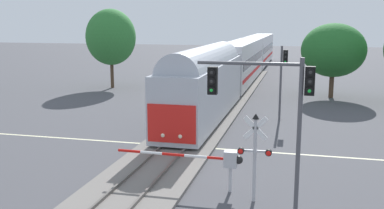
% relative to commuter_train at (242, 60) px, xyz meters
% --- Properties ---
extents(ground_plane, '(220.00, 220.00, 0.00)m').
position_rel_commuter_train_xyz_m(ground_plane, '(-0.00, -28.35, -2.73)').
color(ground_plane, '#47474C').
extents(road_centre_stripe, '(44.00, 0.20, 0.01)m').
position_rel_commuter_train_xyz_m(road_centre_stripe, '(-0.00, -28.35, -2.73)').
color(road_centre_stripe, beige).
rests_on(road_centre_stripe, ground).
extents(railway_track, '(4.40, 80.00, 0.32)m').
position_rel_commuter_train_xyz_m(railway_track, '(-0.00, -28.35, -2.63)').
color(railway_track, slate).
rests_on(railway_track, ground).
extents(commuter_train, '(3.04, 63.64, 5.16)m').
position_rel_commuter_train_xyz_m(commuter_train, '(0.00, 0.00, 0.00)').
color(commuter_train, '#B2B7C1').
rests_on(commuter_train, railway_track).
extents(crossing_gate_near, '(5.68, 0.40, 1.80)m').
position_rel_commuter_train_xyz_m(crossing_gate_near, '(3.42, -34.61, -1.34)').
color(crossing_gate_near, '#B7B7BC').
rests_on(crossing_gate_near, ground).
extents(crossing_signal_mast, '(1.36, 0.44, 3.66)m').
position_rel_commuter_train_xyz_m(crossing_signal_mast, '(5.12, -35.44, -0.49)').
color(crossing_signal_mast, '#B2B2B7').
rests_on(crossing_signal_mast, ground).
extents(traffic_signal_far_side, '(0.53, 0.38, 5.50)m').
position_rel_commuter_train_xyz_m(traffic_signal_far_side, '(5.53, -19.85, 0.95)').
color(traffic_signal_far_side, '#4C4C51').
rests_on(traffic_signal_far_side, ground).
extents(traffic_signal_near_right, '(4.13, 0.38, 6.01)m').
position_rel_commuter_train_xyz_m(traffic_signal_near_right, '(5.79, -36.94, 1.79)').
color(traffic_signal_near_right, '#4C4C51').
rests_on(traffic_signal_near_right, ground).
extents(pine_left_background, '(5.39, 5.39, 8.57)m').
position_rel_commuter_train_xyz_m(pine_left_background, '(-13.32, -7.77, 2.81)').
color(pine_left_background, '#4C3828').
rests_on(pine_left_background, ground).
extents(oak_far_right, '(6.00, 6.00, 7.07)m').
position_rel_commuter_train_xyz_m(oak_far_right, '(9.73, -8.73, 1.81)').
color(oak_far_right, '#4C3828').
rests_on(oak_far_right, ground).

